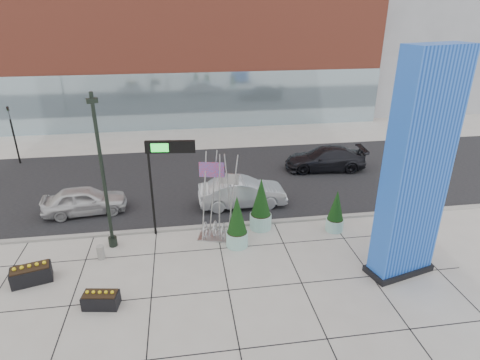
{
  "coord_description": "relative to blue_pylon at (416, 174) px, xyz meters",
  "views": [
    {
      "loc": [
        -0.44,
        -13.7,
        10.35
      ],
      "look_at": [
        1.91,
        2.0,
        3.41
      ],
      "focal_mm": 30.0,
      "sensor_mm": 36.0,
      "label": 1
    }
  ],
  "objects": [
    {
      "name": "round_planter_east",
      "position": [
        -1.46,
        3.63,
        -3.4
      ],
      "size": [
        0.88,
        0.88,
        2.19
      ],
      "color": "#9BD1C5",
      "rests_on": "ground"
    },
    {
      "name": "building_grey_parking",
      "position": [
        17.73,
        32.79,
        4.56
      ],
      "size": [
        20.0,
        18.0,
        18.0
      ],
      "primitive_type": "cube",
      "color": "slate",
      "rests_on": "ground"
    },
    {
      "name": "concrete_bollard",
      "position": [
        -12.6,
        2.79,
        -4.12
      ],
      "size": [
        0.33,
        0.33,
        0.65
      ],
      "primitive_type": "cylinder",
      "color": "gray",
      "rests_on": "ground"
    },
    {
      "name": "overhead_street_sign",
      "position": [
        -9.48,
        4.59,
        -0.33
      ],
      "size": [
        2.26,
        0.44,
        4.79
      ],
      "rotation": [
        0.0,
        0.0,
        -0.11
      ],
      "color": "black",
      "rests_on": "ground"
    },
    {
      "name": "box_planter_north",
      "position": [
        -15.1,
        1.52,
        -4.05
      ],
      "size": [
        1.68,
        1.15,
        0.84
      ],
      "rotation": [
        0.0,
        0.0,
        0.27
      ],
      "color": "black",
      "rests_on": "ground"
    },
    {
      "name": "tower_podium",
      "position": [
        -7.27,
        27.79,
        1.06
      ],
      "size": [
        34.0,
        10.0,
        11.0
      ],
      "primitive_type": "cube",
      "color": "brown",
      "rests_on": "ground"
    },
    {
      "name": "curb_edge",
      "position": [
        -8.27,
        4.79,
        -4.38
      ],
      "size": [
        80.0,
        0.3,
        0.12
      ],
      "primitive_type": "cube",
      "color": "gray",
      "rests_on": "ground"
    },
    {
      "name": "public_art_sculpture",
      "position": [
        -7.23,
        3.79,
        -3.28
      ],
      "size": [
        2.14,
        1.48,
        4.41
      ],
      "rotation": [
        0.0,
        0.0,
        -0.29
      ],
      "color": "#B0B2B5",
      "rests_on": "ground"
    },
    {
      "name": "lamp_post",
      "position": [
        -12.22,
        3.79,
        -1.49
      ],
      "size": [
        0.49,
        0.4,
        7.2
      ],
      "rotation": [
        0.0,
        0.0,
        0.33
      ],
      "color": "black",
      "rests_on": "ground"
    },
    {
      "name": "street_asphalt",
      "position": [
        -8.27,
        10.79,
        -4.43
      ],
      "size": [
        80.0,
        12.0,
        0.02
      ],
      "primitive_type": "cube",
      "color": "black",
      "rests_on": "ground"
    },
    {
      "name": "tower_glass_front",
      "position": [
        -7.27,
        22.99,
        -1.94
      ],
      "size": [
        34.0,
        0.6,
        5.0
      ],
      "primitive_type": "cube",
      "color": "#8CA5B2",
      "rests_on": "ground"
    },
    {
      "name": "box_planter_south",
      "position": [
        -12.07,
        -0.41,
        -4.11
      ],
      "size": [
        1.38,
        0.84,
        0.71
      ],
      "rotation": [
        0.0,
        0.0,
        -0.16
      ],
      "color": "black",
      "rests_on": "ground"
    },
    {
      "name": "traffic_signal",
      "position": [
        -20.27,
        15.79,
        -2.14
      ],
      "size": [
        0.15,
        0.18,
        4.1
      ],
      "color": "black",
      "rests_on": "ground"
    },
    {
      "name": "ground",
      "position": [
        -8.27,
        0.79,
        -4.44
      ],
      "size": [
        160.0,
        160.0,
        0.0
      ],
      "primitive_type": "plane",
      "color": "#9E9991",
      "rests_on": "ground"
    },
    {
      "name": "blue_pylon",
      "position": [
        0.0,
        0.0,
        0.0
      ],
      "size": [
        2.98,
        1.89,
        9.19
      ],
      "rotation": [
        0.0,
        0.0,
        0.26
      ],
      "color": "#0B36AA",
      "rests_on": "ground"
    },
    {
      "name": "car_dark_east",
      "position": [
        0.8,
        11.46,
        -3.66
      ],
      "size": [
        5.53,
        2.63,
        1.56
      ],
      "primitive_type": "imported",
      "rotation": [
        0.0,
        0.0,
        -1.66
      ],
      "color": "black",
      "rests_on": "ground"
    },
    {
      "name": "car_silver_mid",
      "position": [
        -5.61,
        6.97,
        -3.64
      ],
      "size": [
        4.87,
        1.78,
        1.59
      ],
      "primitive_type": "imported",
      "rotation": [
        0.0,
        0.0,
        1.59
      ],
      "color": "#AEB1B6",
      "rests_on": "ground"
    },
    {
      "name": "car_white_west",
      "position": [
        -14.1,
        7.35,
        -3.7
      ],
      "size": [
        4.5,
        2.19,
        1.48
      ],
      "primitive_type": "imported",
      "rotation": [
        0.0,
        0.0,
        1.68
      ],
      "color": "silver",
      "rests_on": "ground"
    },
    {
      "name": "round_planter_west",
      "position": [
        -6.47,
        2.96,
        -3.23
      ],
      "size": [
        1.03,
        1.03,
        2.56
      ],
      "color": "#9BD1C5",
      "rests_on": "ground"
    },
    {
      "name": "round_planter_mid",
      "position": [
        -5.07,
        4.39,
        -3.15
      ],
      "size": [
        1.09,
        1.09,
        2.72
      ],
      "color": "#9BD1C5",
      "rests_on": "ground"
    }
  ]
}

